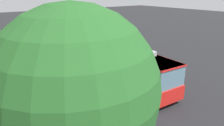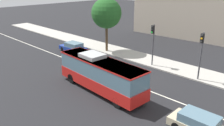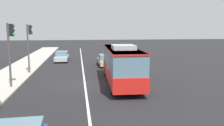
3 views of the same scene
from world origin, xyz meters
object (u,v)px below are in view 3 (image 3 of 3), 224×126
Objects in this scene: transit_bus at (121,63)px; sedan_silver at (62,56)px; traffic_light_near_corner at (29,40)px; traffic_light_mid_block at (11,44)px; sedan_beige at (106,60)px.

sedan_silver is (14.96, 6.05, -1.09)m from transit_bus.
traffic_light_mid_block is (-6.06, 0.22, 0.00)m from traffic_light_near_corner.
traffic_light_near_corner is at bearing -14.55° from sedan_silver.
traffic_light_mid_block is (-10.25, 8.73, 2.84)m from sedan_beige.
transit_bus is at bearing -179.07° from sedan_beige.
sedan_beige is 13.76m from traffic_light_mid_block.
sedan_beige is 9.91m from traffic_light_near_corner.
transit_bus is at bearing 1.69° from traffic_light_mid_block.
sedan_beige and sedan_silver have the same top height.
traffic_light_mid_block is (-0.36, 8.92, 1.75)m from transit_bus.
traffic_light_mid_block is at bearing 95.11° from transit_bus.
transit_bus reaches higher than sedan_silver.
sedan_silver is at bearing 24.82° from transit_bus.
transit_bus is 9.10m from traffic_light_mid_block.
sedan_silver is 15.84m from traffic_light_mid_block.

